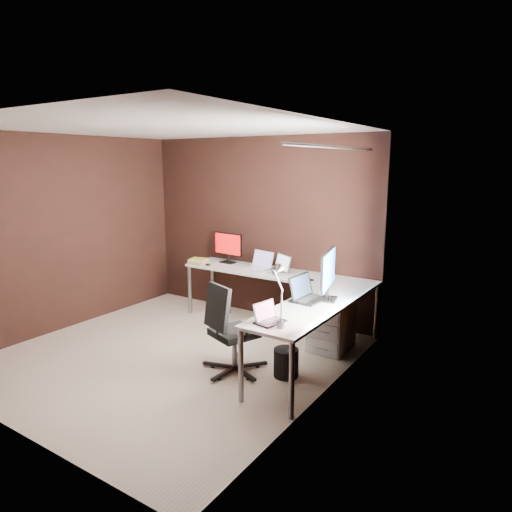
{
  "coord_description": "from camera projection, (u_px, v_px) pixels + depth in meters",
  "views": [
    {
      "loc": [
        3.44,
        -3.54,
        2.15
      ],
      "look_at": [
        0.52,
        0.95,
        1.05
      ],
      "focal_mm": 32.0,
      "sensor_mm": 36.0,
      "label": 1
    }
  ],
  "objects": [
    {
      "name": "room",
      "position": [
        196.0,
        247.0,
        4.79
      ],
      "size": [
        3.6,
        3.6,
        2.5
      ],
      "color": "#C8B09C",
      "rests_on": "ground"
    },
    {
      "name": "desk",
      "position": [
        283.0,
        288.0,
        5.44
      ],
      "size": [
        2.65,
        2.25,
        0.73
      ],
      "color": "silver",
      "rests_on": "ground"
    },
    {
      "name": "drawer_pedestal",
      "position": [
        331.0,
        325.0,
        5.29
      ],
      "size": [
        0.42,
        0.5,
        0.6
      ],
      "primitive_type": "cube",
      "color": "silver",
      "rests_on": "ground"
    },
    {
      "name": "monitor_left",
      "position": [
        228.0,
        246.0,
        6.53
      ],
      "size": [
        0.5,
        0.16,
        0.43
      ],
      "rotation": [
        0.0,
        0.0,
        -0.1
      ],
      "color": "black",
      "rests_on": "desk"
    },
    {
      "name": "monitor_right",
      "position": [
        328.0,
        272.0,
        4.74
      ],
      "size": [
        0.21,
        0.63,
        0.53
      ],
      "rotation": [
        0.0,
        0.0,
        1.8
      ],
      "color": "black",
      "rests_on": "desk"
    },
    {
      "name": "laptop_white",
      "position": [
        260.0,
        265.0,
        6.18
      ],
      "size": [
        0.4,
        0.33,
        0.24
      ],
      "rotation": [
        0.0,
        0.0,
        -0.22
      ],
      "color": "silver",
      "rests_on": "desk"
    },
    {
      "name": "laptop_silver",
      "position": [
        279.0,
        268.0,
        6.0
      ],
      "size": [
        0.42,
        0.39,
        0.23
      ],
      "rotation": [
        0.0,
        0.0,
        -0.52
      ],
      "color": "silver",
      "rests_on": "desk"
    },
    {
      "name": "laptop_black_big",
      "position": [
        306.0,
        294.0,
        4.79
      ],
      "size": [
        0.31,
        0.41,
        0.26
      ],
      "rotation": [
        0.0,
        0.0,
        1.5
      ],
      "color": "black",
      "rests_on": "desk"
    },
    {
      "name": "laptop_black_small",
      "position": [
        268.0,
        318.0,
        4.11
      ],
      "size": [
        0.24,
        0.3,
        0.18
      ],
      "rotation": [
        0.0,
        0.0,
        1.38
      ],
      "color": "black",
      "rests_on": "desk"
    },
    {
      "name": "book_stack",
      "position": [
        198.0,
        261.0,
        6.49
      ],
      "size": [
        0.26,
        0.22,
        0.08
      ],
      "rotation": [
        0.0,
        0.0,
        0.12
      ],
      "color": "tan",
      "rests_on": "desk"
    },
    {
      "name": "mouse_left",
      "position": [
        208.0,
        265.0,
        6.37
      ],
      "size": [
        0.1,
        0.09,
        0.03
      ],
      "primitive_type": "ellipsoid",
      "rotation": [
        0.0,
        0.0,
        -0.4
      ],
      "color": "black",
      "rests_on": "desk"
    },
    {
      "name": "mouse_corner",
      "position": [
        311.0,
        280.0,
        5.54
      ],
      "size": [
        0.08,
        0.05,
        0.03
      ],
      "primitive_type": "ellipsoid",
      "rotation": [
        0.0,
        0.0,
        0.05
      ],
      "color": "black",
      "rests_on": "desk"
    },
    {
      "name": "desk_lamp",
      "position": [
        279.0,
        287.0,
        4.0
      ],
      "size": [
        0.18,
        0.21,
        0.54
      ],
      "rotation": [
        0.0,
        0.0,
        -0.25
      ],
      "color": "slate",
      "rests_on": "desk"
    },
    {
      "name": "office_chair",
      "position": [
        232.0,
        346.0,
        4.72
      ],
      "size": [
        0.54,
        0.57,
        0.96
      ],
      "rotation": [
        0.0,
        0.0,
        -0.36
      ],
      "color": "black",
      "rests_on": "ground"
    },
    {
      "name": "wastebasket",
      "position": [
        286.0,
        363.0,
        4.64
      ],
      "size": [
        0.29,
        0.29,
        0.29
      ],
      "primitive_type": "cylinder",
      "rotation": [
        0.0,
        0.0,
        -0.14
      ],
      "color": "black",
      "rests_on": "ground"
    }
  ]
}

